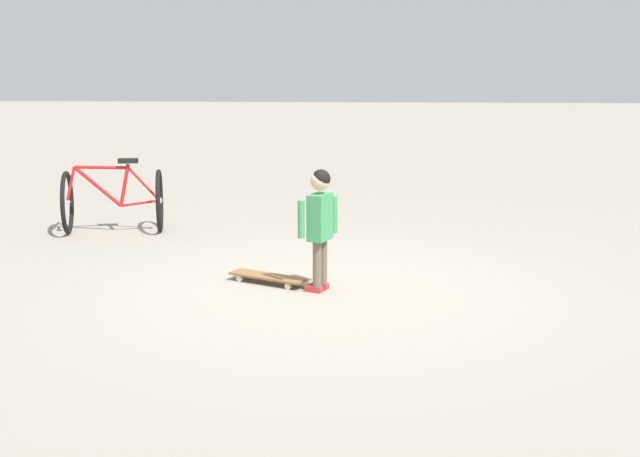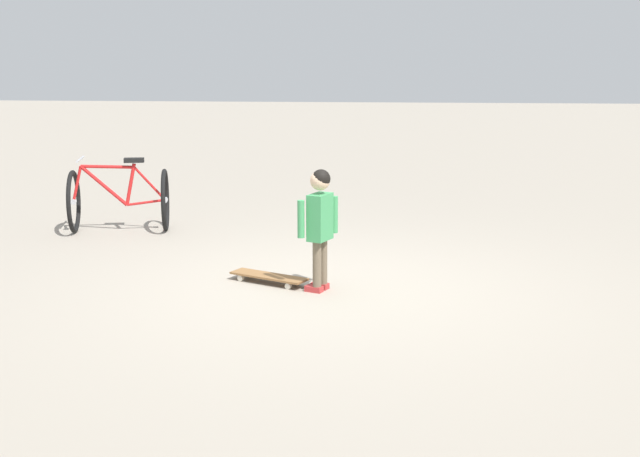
# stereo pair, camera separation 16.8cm
# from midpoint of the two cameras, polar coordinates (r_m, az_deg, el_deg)

# --- Properties ---
(ground_plane) EXTENTS (50.00, 50.00, 0.00)m
(ground_plane) POSITION_cam_midpoint_polar(r_m,az_deg,el_deg) (7.66, -0.29, -3.88)
(ground_plane) COLOR #9E9384
(child_person) EXTENTS (0.33, 0.29, 1.06)m
(child_person) POSITION_cam_midpoint_polar(r_m,az_deg,el_deg) (7.42, -0.66, 0.80)
(child_person) COLOR brown
(child_person) RESTS_ON ground
(skateboard) EXTENTS (0.74, 0.50, 0.07)m
(skateboard) POSITION_cam_midpoint_polar(r_m,az_deg,el_deg) (7.80, -4.03, -3.18)
(skateboard) COLOR olive
(skateboard) RESTS_ON ground
(bicycle_near) EXTENTS (1.18, 0.90, 0.85)m
(bicycle_near) POSITION_cam_midpoint_polar(r_m,az_deg,el_deg) (10.11, -13.82, 1.86)
(bicycle_near) COLOR black
(bicycle_near) RESTS_ON ground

